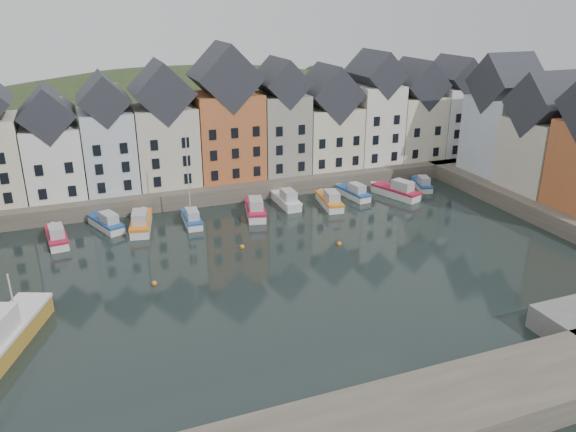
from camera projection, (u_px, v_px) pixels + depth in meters
ground at (306, 274)px, 54.19m from camera, size 260.00×260.00×0.00m
far_quay at (224, 178)px, 79.94m from camera, size 90.00×16.00×2.00m
right_quay at (574, 207)px, 68.85m from camera, size 14.00×54.00×2.00m
hillside at (194, 234)px, 109.41m from camera, size 153.60×70.40×64.00m
far_terrace at (249, 124)px, 76.44m from camera, size 72.37×8.16×17.78m
right_terrace at (547, 135)px, 70.08m from camera, size 8.30×24.25×16.36m
mooring_buoys at (250, 257)px, 57.44m from camera, size 20.50×5.50×0.50m
boat_a at (57, 237)px, 60.90m from camera, size 2.59×6.44×2.41m
boat_b at (107, 223)px, 64.63m from camera, size 3.97×6.39×2.35m
boat_c at (141, 223)px, 64.47m from camera, size 3.48×7.31×2.70m
boat_d at (192, 218)px, 66.04m from camera, size 2.02×5.76×10.88m
boat_e at (255, 209)px, 68.69m from camera, size 3.65×7.25×2.67m
boat_f at (286, 200)px, 71.98m from camera, size 2.02×6.49×2.49m
boat_g at (330, 201)px, 71.67m from camera, size 2.90×6.69×2.49m
boat_h at (354, 193)px, 74.90m from camera, size 2.68×6.15×2.28m
boat_i at (397, 191)px, 75.06m from camera, size 4.44×7.31×2.68m
boat_j at (422, 184)px, 78.52m from camera, size 3.15×5.67×2.08m
large_vessel at (2, 335)px, 41.99m from camera, size 6.66×10.88×5.51m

